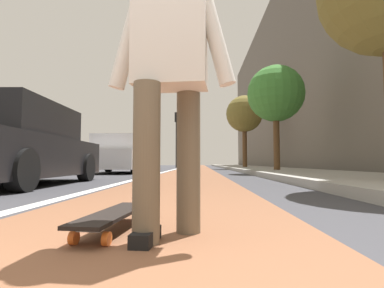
# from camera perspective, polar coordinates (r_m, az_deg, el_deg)

# --- Properties ---
(ground_plane) EXTENTS (80.00, 80.00, 0.00)m
(ground_plane) POSITION_cam_1_polar(r_m,az_deg,el_deg) (10.67, -0.37, -5.77)
(ground_plane) COLOR #38383D
(bike_lane_paint) EXTENTS (56.00, 2.14, 0.00)m
(bike_lane_paint) POSITION_cam_1_polar(r_m,az_deg,el_deg) (24.66, 0.73, -4.53)
(bike_lane_paint) COLOR brown
(bike_lane_paint) RESTS_ON ground
(lane_stripe_white) EXTENTS (52.00, 0.16, 0.01)m
(lane_stripe_white) POSITION_cam_1_polar(r_m,az_deg,el_deg) (20.72, -2.82, -4.70)
(lane_stripe_white) COLOR silver
(lane_stripe_white) RESTS_ON ground
(sidewalk_curb) EXTENTS (52.00, 3.20, 0.14)m
(sidewalk_curb) POSITION_cam_1_polar(r_m,az_deg,el_deg) (18.95, 11.61, -4.53)
(sidewalk_curb) COLOR #9E9B93
(sidewalk_curb) RESTS_ON ground
(building_facade) EXTENTS (40.00, 1.20, 12.95)m
(building_facade) POSITION_cam_1_polar(r_m,az_deg,el_deg) (24.21, 16.18, 11.06)
(building_facade) COLOR #6A6157
(building_facade) RESTS_ON ground
(skateboard) EXTENTS (0.86, 0.28, 0.11)m
(skateboard) POSITION_cam_1_polar(r_m,az_deg,el_deg) (1.88, -14.67, -13.02)
(skateboard) COLOR orange
(skateboard) RESTS_ON ground
(skater_person) EXTENTS (0.45, 0.72, 1.64)m
(skater_person) POSITION_cam_1_polar(r_m,az_deg,el_deg) (1.73, -4.19, 14.39)
(skater_person) COLOR brown
(skater_person) RESTS_ON ground
(parked_car_near) EXTENTS (4.12, 2.09, 1.46)m
(parked_car_near) POSITION_cam_1_polar(r_m,az_deg,el_deg) (6.26, -31.07, -0.43)
(parked_car_near) COLOR black
(parked_car_near) RESTS_ON ground
(parked_car_mid) EXTENTS (4.29, 1.99, 1.48)m
(parked_car_mid) POSITION_cam_1_polar(r_m,az_deg,el_deg) (12.45, -13.48, -2.11)
(parked_car_mid) COLOR silver
(parked_car_mid) RESTS_ON ground
(traffic_light) EXTENTS (0.33, 0.28, 4.61)m
(traffic_light) POSITION_cam_1_polar(r_m,az_deg,el_deg) (25.04, -2.99, 2.73)
(traffic_light) COLOR #2D2D2D
(traffic_light) RESTS_ON ground
(street_tree_mid) EXTENTS (2.16, 2.16, 4.13)m
(street_tree_mid) POSITION_cam_1_polar(r_m,az_deg,el_deg) (12.05, 15.63, 9.12)
(street_tree_mid) COLOR brown
(street_tree_mid) RESTS_ON ground
(street_tree_far) EXTENTS (2.38, 2.38, 4.79)m
(street_tree_far) POSITION_cam_1_polar(r_m,az_deg,el_deg) (19.95, 9.93, 5.58)
(street_tree_far) COLOR brown
(street_tree_far) RESTS_ON ground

